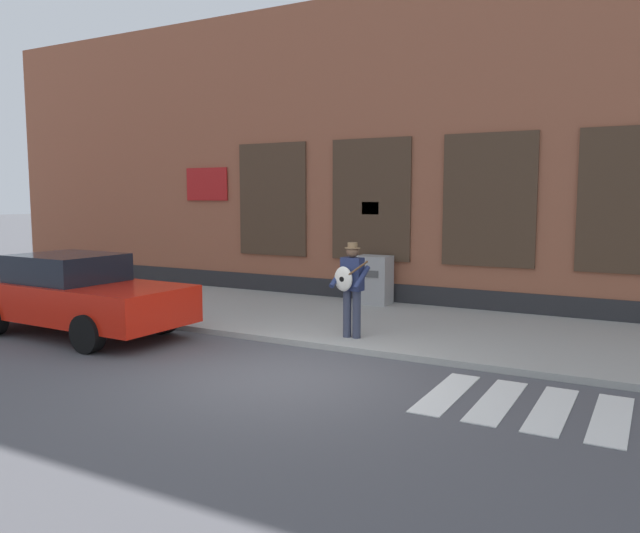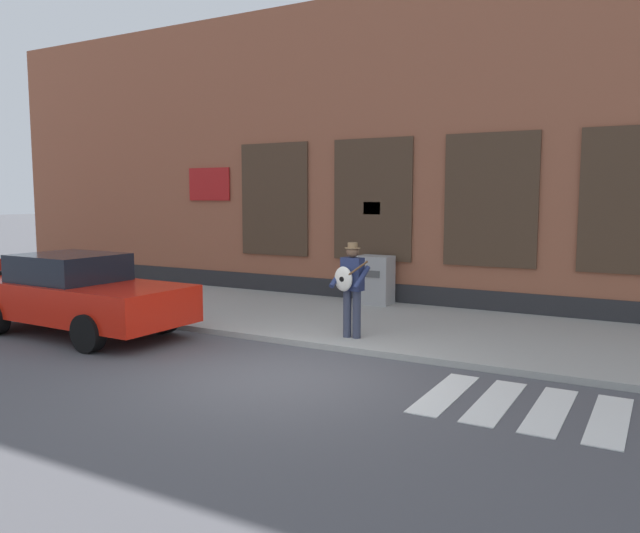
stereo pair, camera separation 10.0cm
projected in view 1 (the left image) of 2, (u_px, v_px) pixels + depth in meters
ground_plane at (283, 376)px, 9.15m from camera, size 160.00×160.00×0.00m
sidewalk at (387, 324)px, 12.59m from camera, size 28.00×4.58×0.11m
building_backdrop at (454, 154)px, 15.91m from camera, size 28.00×4.06×7.40m
red_car at (76, 294)px, 11.87m from camera, size 4.65×2.08×1.53m
busker at (351, 284)px, 11.06m from camera, size 0.71×0.54×1.71m
utility_box at (374, 280)px, 14.65m from camera, size 0.78×0.58×1.13m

